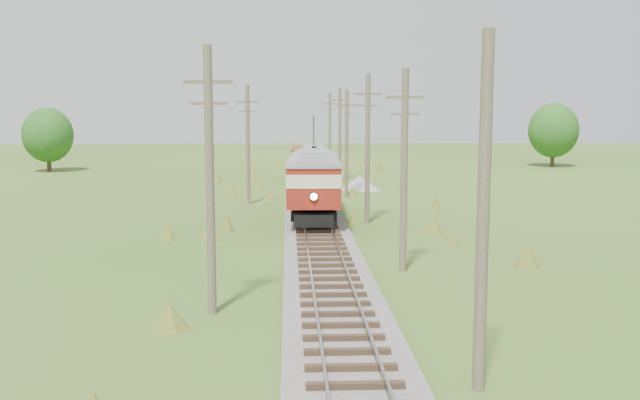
{
  "coord_description": "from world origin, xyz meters",
  "views": [
    {
      "loc": [
        -1.58,
        -11.75,
        6.95
      ],
      "look_at": [
        0.0,
        23.71,
        2.36
      ],
      "focal_mm": 40.0,
      "sensor_mm": 36.0,
      "label": 1
    }
  ],
  "objects": [
    {
      "name": "gondola",
      "position": [
        0.0,
        56.48,
        1.98
      ],
      "size": [
        2.61,
        7.93,
        2.63
      ],
      "rotation": [
        0.0,
        0.0,
        -0.0
      ],
      "color": "black",
      "rests_on": "ground"
    },
    {
      "name": "tree_mid_b",
      "position": [
        30.0,
        72.0,
        4.33
      ],
      "size": [
        5.88,
        5.88,
        7.57
      ],
      "color": "#38281C",
      "rests_on": "ground"
    },
    {
      "name": "streetcar",
      "position": [
        -0.0,
        32.4,
        2.74
      ],
      "size": [
        3.48,
        13.1,
        5.95
      ],
      "rotation": [
        0.0,
        0.0,
        -0.04
      ],
      "color": "black",
      "rests_on": "ground"
    },
    {
      "name": "utility_pole_r_4",
      "position": [
        3.0,
        44.0,
        4.32
      ],
      "size": [
        1.6,
        0.3,
        8.4
      ],
      "color": "brown",
      "rests_on": "ground"
    },
    {
      "name": "utility_pole_r_3",
      "position": [
        3.2,
        31.0,
        4.63
      ],
      "size": [
        1.6,
        0.3,
        9.0
      ],
      "color": "brown",
      "rests_on": "ground"
    },
    {
      "name": "utility_pole_l_a",
      "position": [
        -4.2,
        12.0,
        4.63
      ],
      "size": [
        1.6,
        0.3,
        9.0
      ],
      "color": "brown",
      "rests_on": "ground"
    },
    {
      "name": "utility_pole_l_b",
      "position": [
        -4.5,
        40.0,
        4.42
      ],
      "size": [
        1.6,
        0.3,
        8.6
      ],
      "color": "brown",
      "rests_on": "ground"
    },
    {
      "name": "tree_mid_a",
      "position": [
        -28.0,
        68.0,
        4.02
      ],
      "size": [
        5.46,
        5.46,
        7.03
      ],
      "color": "#38281C",
      "rests_on": "ground"
    },
    {
      "name": "railbed_main",
      "position": [
        0.0,
        34.0,
        0.19
      ],
      "size": [
        3.6,
        96.0,
        0.57
      ],
      "color": "#605B54",
      "rests_on": "ground"
    },
    {
      "name": "gravel_pile",
      "position": [
        4.64,
        48.63,
        0.56
      ],
      "size": [
        3.31,
        3.51,
        1.2
      ],
      "color": "gray",
      "rests_on": "ground"
    },
    {
      "name": "utility_pole_r_6",
      "position": [
        3.2,
        70.0,
        4.47
      ],
      "size": [
        1.6,
        0.3,
        8.7
      ],
      "color": "brown",
      "rests_on": "ground"
    },
    {
      "name": "utility_pole_r_2",
      "position": [
        3.3,
        18.0,
        4.42
      ],
      "size": [
        1.6,
        0.3,
        8.6
      ],
      "color": "brown",
      "rests_on": "ground"
    },
    {
      "name": "utility_pole_r_1",
      "position": [
        3.1,
        5.0,
        4.4
      ],
      "size": [
        0.3,
        0.3,
        8.8
      ],
      "color": "brown",
      "rests_on": "ground"
    },
    {
      "name": "utility_pole_r_5",
      "position": [
        3.4,
        57.0,
        4.58
      ],
      "size": [
        1.6,
        0.3,
        8.9
      ],
      "color": "brown",
      "rests_on": "ground"
    }
  ]
}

